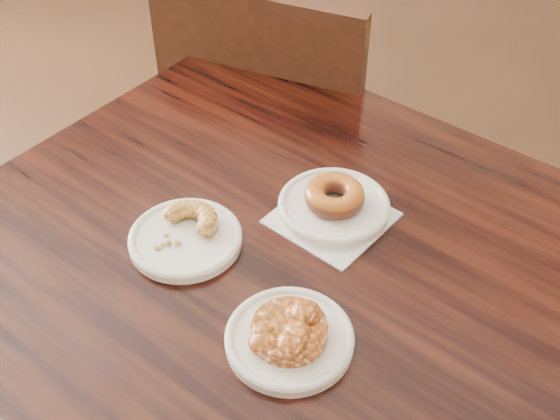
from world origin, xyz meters
The scene contains 10 objects.
floor centered at (0.00, 0.00, 0.00)m, with size 5.00×5.00×0.00m, color black.
cafe_table centered at (0.27, -0.26, 0.38)m, with size 0.92×0.92×0.75m, color black.
chair_far centered at (-0.03, 0.37, 0.45)m, with size 0.47×0.47×0.90m, color black, non-canonical shape.
napkin centered at (0.31, -0.12, 0.75)m, with size 0.15×0.15×0.00m, color silver.
plate_donut centered at (0.31, -0.11, 0.76)m, with size 0.16×0.16×0.01m, color white.
plate_cruller centered at (0.16, -0.27, 0.76)m, with size 0.16×0.16×0.01m, color white.
plate_fritter centered at (0.37, -0.34, 0.76)m, with size 0.16×0.16×0.01m, color silver.
glazed_donut centered at (0.31, -0.11, 0.78)m, with size 0.09×0.09×0.03m, color #9A4216.
apple_fritter centered at (0.37, -0.34, 0.78)m, with size 0.13×0.13×0.03m, color #472307, non-canonical shape.
cruller_fragment centered at (0.16, -0.27, 0.78)m, with size 0.10×0.10×0.03m, color brown, non-canonical shape.
Camera 1 is at (0.63, -0.80, 1.45)m, focal length 45.00 mm.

